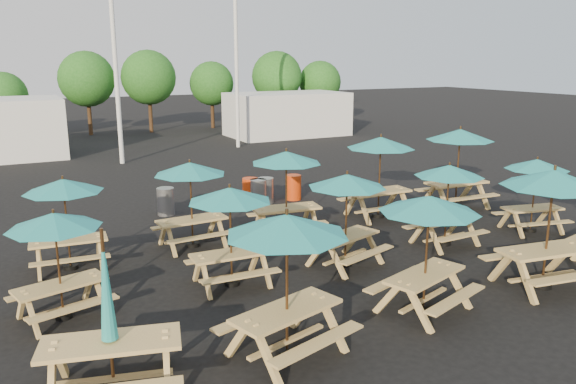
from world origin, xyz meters
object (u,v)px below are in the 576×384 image
picnic_unit_0 (109,328)px  waste_bin_0 (166,201)px  picnic_unit_3 (287,235)px  picnic_unit_5 (190,174)px  picnic_unit_4 (230,201)px  waste_bin_4 (293,187)px  picnic_unit_9 (553,187)px  picnic_unit_1 (55,228)px  waste_bin_1 (250,191)px  picnic_unit_13 (536,169)px  picnic_unit_8 (286,163)px  picnic_unit_7 (347,187)px  waste_bin_2 (258,192)px  picnic_unit_14 (460,140)px  waste_bin_3 (266,190)px  picnic_unit_10 (449,176)px  picnic_unit_11 (381,148)px  picnic_unit_2 (64,192)px  picnic_unit_6 (429,212)px

picnic_unit_0 → waste_bin_0: (3.22, 8.89, -0.59)m
picnic_unit_3 → picnic_unit_5: size_ratio=1.10×
picnic_unit_4 → waste_bin_4: bearing=54.3°
picnic_unit_5 → picnic_unit_9: 8.16m
picnic_unit_1 → waste_bin_1: bearing=28.7°
picnic_unit_13 → waste_bin_4: size_ratio=2.44×
picnic_unit_8 → waste_bin_4: (1.98, 3.34, -1.55)m
picnic_unit_0 → picnic_unit_1: picnic_unit_0 is taller
picnic_unit_7 → waste_bin_2: picnic_unit_7 is taller
picnic_unit_8 → picnic_unit_14: size_ratio=0.91×
picnic_unit_0 → waste_bin_2: size_ratio=2.94×
picnic_unit_5 → waste_bin_3: size_ratio=2.62×
picnic_unit_9 → picnic_unit_10: size_ratio=1.20×
picnic_unit_9 → waste_bin_2: picnic_unit_9 is taller
picnic_unit_11 → waste_bin_1: (-2.74, 3.29, -1.67)m
picnic_unit_7 → picnic_unit_8: (-0.14, 2.69, 0.11)m
waste_bin_1 → waste_bin_4: same height
picnic_unit_2 → waste_bin_1: 7.12m
picnic_unit_6 → picnic_unit_14: bearing=24.6°
waste_bin_4 → picnic_unit_3: bearing=-118.5°
waste_bin_0 → waste_bin_3: (3.31, -0.09, 0.00)m
picnic_unit_8 → waste_bin_1: (0.50, 3.55, -1.55)m
picnic_unit_10 → waste_bin_3: picnic_unit_10 is taller
picnic_unit_3 → picnic_unit_8: size_ratio=1.04×
picnic_unit_11 → waste_bin_0: bearing=151.2°
picnic_unit_4 → picnic_unit_14: size_ratio=0.84×
picnic_unit_10 → picnic_unit_11: bearing=87.2°
picnic_unit_5 → picnic_unit_6: bearing=-67.5°
waste_bin_1 → waste_bin_4: (1.49, -0.21, 0.00)m
picnic_unit_7 → picnic_unit_9: (2.96, -2.97, 0.30)m
picnic_unit_0 → picnic_unit_1: bearing=112.0°
picnic_unit_5 → waste_bin_2: 4.63m
picnic_unit_4 → picnic_unit_13: (8.73, -0.29, -0.08)m
picnic_unit_2 → picnic_unit_6: 7.80m
picnic_unit_10 → waste_bin_3: bearing=108.5°
picnic_unit_5 → waste_bin_1: 4.75m
picnic_unit_11 → waste_bin_3: 4.19m
picnic_unit_10 → picnic_unit_6: bearing=-140.1°
picnic_unit_5 → waste_bin_4: 5.71m
picnic_unit_6 → picnic_unit_4: bearing=116.6°
picnic_unit_11 → waste_bin_4: bearing=113.0°
picnic_unit_4 → waste_bin_2: (3.25, 5.78, -1.40)m
picnic_unit_6 → picnic_unit_11: (3.09, 5.64, 0.15)m
picnic_unit_9 → waste_bin_3: 9.41m
picnic_unit_1 → picnic_unit_7: picnic_unit_7 is taller
waste_bin_0 → waste_bin_1: bearing=2.2°
picnic_unit_1 → picnic_unit_14: picnic_unit_14 is taller
picnic_unit_0 → picnic_unit_6: picnic_unit_0 is taller
picnic_unit_10 → picnic_unit_1: bearing=177.5°
picnic_unit_10 → picnic_unit_14: bearing=40.4°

